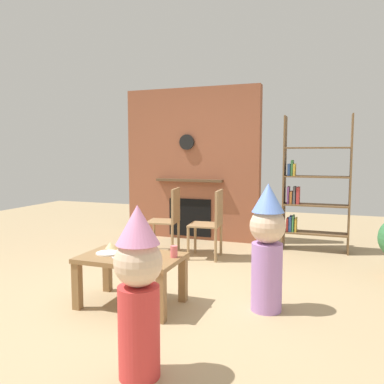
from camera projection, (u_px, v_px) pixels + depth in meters
ground_plane at (163, 298)px, 3.72m from camera, size 12.00×12.00×0.00m
brick_fireplace_feature at (192, 165)px, 6.25m from camera, size 2.20×0.28×2.40m
bookshelf at (310, 190)px, 5.48m from camera, size 0.90×0.28×1.90m
coffee_table at (131, 265)px, 3.51m from camera, size 0.90×0.58×0.46m
paper_cup_near_left at (152, 255)px, 3.32m from camera, size 0.06×0.06×0.11m
paper_cup_near_right at (124, 244)px, 3.74m from camera, size 0.07×0.07×0.09m
paper_cup_center at (127, 256)px, 3.30m from camera, size 0.07×0.07×0.09m
paper_cup_far_left at (174, 252)px, 3.44m from camera, size 0.06×0.06×0.10m
paper_plate_front at (140, 255)px, 3.49m from camera, size 0.21×0.21×0.01m
paper_plate_rear at (108, 253)px, 3.56m from camera, size 0.21×0.21×0.01m
birthday_cake_slice at (110, 245)px, 3.77m from camera, size 0.10×0.10×0.06m
table_fork at (114, 259)px, 3.37m from camera, size 0.12×0.12×0.01m
child_with_cone_hat at (138, 287)px, 2.35m from camera, size 0.30×0.30×1.07m
child_in_pink at (267, 244)px, 3.37m from camera, size 0.31×0.31×1.12m
dining_chair_left at (169, 216)px, 5.34m from camera, size 0.46×0.46×0.90m
dining_chair_middle at (212, 220)px, 5.08m from camera, size 0.43×0.43×0.90m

